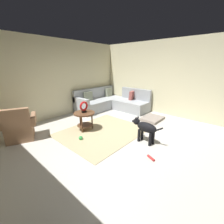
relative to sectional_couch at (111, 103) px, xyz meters
name	(u,v)px	position (x,y,z in m)	size (l,w,h in m)	color
ground_plane	(118,144)	(-1.99, -2.01, -0.34)	(6.00, 6.00, 0.10)	beige
wall_back	(53,79)	(-1.99, 0.93, 1.06)	(6.00, 0.12, 2.70)	beige
wall_right	(170,79)	(0.95, -2.01, 1.06)	(0.12, 6.00, 2.70)	beige
area_rug	(103,132)	(-1.84, -1.31, -0.29)	(2.30, 1.90, 0.01)	tan
sectional_couch	(111,103)	(0.00, 0.00, 0.00)	(2.20, 2.25, 0.88)	#9EA3A8
armchair	(19,128)	(-3.56, -0.07, 0.03)	(0.97, 0.87, 0.88)	#936B4C
side_table	(84,116)	(-2.08, -0.83, 0.12)	(0.60, 0.60, 0.54)	brown
torus_sculpture	(84,107)	(-2.08, -0.83, 0.42)	(0.28, 0.08, 0.33)	black
dog_bed_mat	(152,119)	(-0.01, -1.93, -0.25)	(0.80, 0.60, 0.09)	gray
dog	(145,128)	(-1.55, -2.50, 0.09)	(0.24, 0.85, 0.63)	black
dog_toy_ball	(81,138)	(-2.55, -1.23, -0.24)	(0.10, 0.10, 0.10)	green
dog_toy_rope	(151,158)	(-2.08, -2.97, -0.27)	(0.05, 0.05, 0.19)	red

